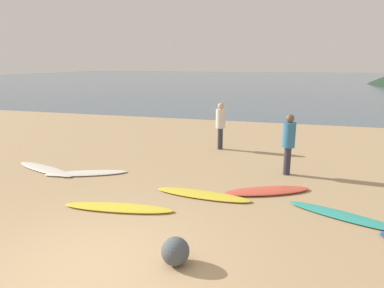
{
  "coord_description": "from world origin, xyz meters",
  "views": [
    {
      "loc": [
        2.75,
        -3.86,
        3.11
      ],
      "look_at": [
        -0.07,
        6.02,
        0.6
      ],
      "focal_mm": 31.29,
      "sensor_mm": 36.0,
      "label": 1
    }
  ],
  "objects_px": {
    "surfboard_6": "(267,191)",
    "person_1": "(221,122)",
    "surfboard_5": "(203,195)",
    "beach_rock_near": "(175,251)",
    "surfboard_2": "(45,169)",
    "surfboard_3": "(86,173)",
    "surfboard_4": "(118,208)",
    "surfboard_7": "(344,216)",
    "person_0": "(289,140)"
  },
  "relations": [
    {
      "from": "surfboard_5",
      "to": "person_1",
      "type": "height_order",
      "value": "person_1"
    },
    {
      "from": "surfboard_2",
      "to": "surfboard_6",
      "type": "height_order",
      "value": "surfboard_6"
    },
    {
      "from": "surfboard_7",
      "to": "person_1",
      "type": "xyz_separation_m",
      "value": [
        -3.56,
        4.82,
        0.97
      ]
    },
    {
      "from": "surfboard_3",
      "to": "beach_rock_near",
      "type": "height_order",
      "value": "beach_rock_near"
    },
    {
      "from": "surfboard_5",
      "to": "beach_rock_near",
      "type": "height_order",
      "value": "beach_rock_near"
    },
    {
      "from": "surfboard_6",
      "to": "surfboard_2",
      "type": "bearing_deg",
      "value": 155.07
    },
    {
      "from": "surfboard_4",
      "to": "person_1",
      "type": "distance_m",
      "value": 5.93
    },
    {
      "from": "surfboard_3",
      "to": "person_0",
      "type": "height_order",
      "value": "person_0"
    },
    {
      "from": "surfboard_2",
      "to": "person_1",
      "type": "bearing_deg",
      "value": 59.0
    },
    {
      "from": "person_0",
      "to": "surfboard_4",
      "type": "bearing_deg",
      "value": 67.08
    },
    {
      "from": "surfboard_5",
      "to": "surfboard_7",
      "type": "distance_m",
      "value": 3.1
    },
    {
      "from": "surfboard_5",
      "to": "beach_rock_near",
      "type": "relative_size",
      "value": 5.21
    },
    {
      "from": "surfboard_3",
      "to": "person_0",
      "type": "relative_size",
      "value": 1.32
    },
    {
      "from": "beach_rock_near",
      "to": "surfboard_5",
      "type": "bearing_deg",
      "value": 95.4
    },
    {
      "from": "surfboard_4",
      "to": "surfboard_5",
      "type": "bearing_deg",
      "value": 30.06
    },
    {
      "from": "surfboard_4",
      "to": "person_0",
      "type": "distance_m",
      "value": 4.99
    },
    {
      "from": "surfboard_2",
      "to": "person_0",
      "type": "bearing_deg",
      "value": 31.02
    },
    {
      "from": "surfboard_6",
      "to": "beach_rock_near",
      "type": "xyz_separation_m",
      "value": [
        -1.21,
        -3.47,
        0.18
      ]
    },
    {
      "from": "person_1",
      "to": "beach_rock_near",
      "type": "height_order",
      "value": "person_1"
    },
    {
      "from": "surfboard_3",
      "to": "beach_rock_near",
      "type": "relative_size",
      "value": 5.07
    },
    {
      "from": "surfboard_4",
      "to": "surfboard_6",
      "type": "relative_size",
      "value": 1.13
    },
    {
      "from": "person_1",
      "to": "surfboard_6",
      "type": "bearing_deg",
      "value": -1.41
    },
    {
      "from": "surfboard_4",
      "to": "person_1",
      "type": "bearing_deg",
      "value": 71.6
    },
    {
      "from": "surfboard_6",
      "to": "surfboard_7",
      "type": "bearing_deg",
      "value": -55.72
    },
    {
      "from": "surfboard_2",
      "to": "beach_rock_near",
      "type": "relative_size",
      "value": 5.47
    },
    {
      "from": "person_0",
      "to": "beach_rock_near",
      "type": "distance_m",
      "value": 5.34
    },
    {
      "from": "surfboard_3",
      "to": "surfboard_5",
      "type": "relative_size",
      "value": 0.97
    },
    {
      "from": "beach_rock_near",
      "to": "surfboard_4",
      "type": "bearing_deg",
      "value": 139.22
    },
    {
      "from": "beach_rock_near",
      "to": "person_0",
      "type": "bearing_deg",
      "value": 71.81
    },
    {
      "from": "person_1",
      "to": "surfboard_5",
      "type": "bearing_deg",
      "value": -22.15
    },
    {
      "from": "surfboard_2",
      "to": "beach_rock_near",
      "type": "height_order",
      "value": "beach_rock_near"
    },
    {
      "from": "person_1",
      "to": "beach_rock_near",
      "type": "distance_m",
      "value": 7.42
    },
    {
      "from": "surfboard_3",
      "to": "person_1",
      "type": "relative_size",
      "value": 1.34
    },
    {
      "from": "surfboard_3",
      "to": "person_1",
      "type": "distance_m",
      "value": 5.07
    },
    {
      "from": "surfboard_2",
      "to": "person_1",
      "type": "height_order",
      "value": "person_1"
    },
    {
      "from": "surfboard_5",
      "to": "surfboard_6",
      "type": "bearing_deg",
      "value": 28.41
    },
    {
      "from": "surfboard_2",
      "to": "surfboard_3",
      "type": "height_order",
      "value": "surfboard_2"
    },
    {
      "from": "person_0",
      "to": "person_1",
      "type": "bearing_deg",
      "value": -21.46
    },
    {
      "from": "surfboard_2",
      "to": "surfboard_6",
      "type": "relative_size",
      "value": 1.14
    },
    {
      "from": "surfboard_2",
      "to": "surfboard_7",
      "type": "xyz_separation_m",
      "value": [
        8.07,
        -0.93,
        -0.01
      ]
    },
    {
      "from": "surfboard_6",
      "to": "surfboard_7",
      "type": "xyz_separation_m",
      "value": [
        1.61,
        -0.95,
        -0.01
      ]
    },
    {
      "from": "surfboard_5",
      "to": "person_0",
      "type": "xyz_separation_m",
      "value": [
        1.91,
        2.21,
        0.98
      ]
    },
    {
      "from": "surfboard_2",
      "to": "surfboard_3",
      "type": "distance_m",
      "value": 1.38
    },
    {
      "from": "surfboard_4",
      "to": "surfboard_7",
      "type": "xyz_separation_m",
      "value": [
        4.67,
        0.92,
        -0.01
      ]
    },
    {
      "from": "surfboard_2",
      "to": "surfboard_7",
      "type": "bearing_deg",
      "value": 11.59
    },
    {
      "from": "surfboard_4",
      "to": "surfboard_7",
      "type": "distance_m",
      "value": 4.76
    },
    {
      "from": "surfboard_6",
      "to": "person_1",
      "type": "xyz_separation_m",
      "value": [
        -1.95,
        3.87,
        0.96
      ]
    },
    {
      "from": "surfboard_3",
      "to": "surfboard_7",
      "type": "relative_size",
      "value": 0.99
    },
    {
      "from": "surfboard_6",
      "to": "person_1",
      "type": "relative_size",
      "value": 1.27
    },
    {
      "from": "surfboard_2",
      "to": "person_0",
      "type": "height_order",
      "value": "person_0"
    }
  ]
}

